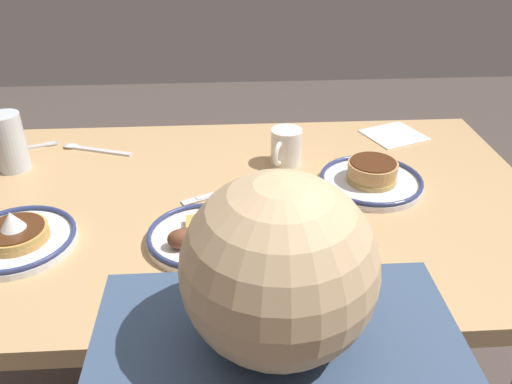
{
  "coord_description": "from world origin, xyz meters",
  "views": [
    {
      "loc": [
        0.05,
        1.03,
        1.37
      ],
      "look_at": [
        -0.02,
        0.02,
        0.77
      ],
      "focal_mm": 37.02,
      "sensor_mm": 36.0,
      "label": 1
    }
  ],
  "objects_px": {
    "cell_phone": "(322,265)",
    "tea_spoon": "(88,149)",
    "fork_near": "(23,149)",
    "plate_center_pancakes": "(201,236)",
    "drinking_glass": "(10,145)",
    "plate_far_companion": "(16,238)",
    "butter_knife": "(228,191)",
    "coffee_mug": "(286,147)",
    "plate_near_main": "(371,178)",
    "paper_napkin": "(394,135)"
  },
  "relations": [
    {
      "from": "plate_center_pancakes",
      "to": "butter_knife",
      "type": "xyz_separation_m",
      "value": [
        -0.06,
        -0.2,
        -0.01
      ]
    },
    {
      "from": "coffee_mug",
      "to": "paper_napkin",
      "type": "relative_size",
      "value": 0.69
    },
    {
      "from": "butter_knife",
      "to": "fork_near",
      "type": "bearing_deg",
      "value": -25.2
    },
    {
      "from": "cell_phone",
      "to": "paper_napkin",
      "type": "distance_m",
      "value": 0.65
    },
    {
      "from": "cell_phone",
      "to": "tea_spoon",
      "type": "distance_m",
      "value": 0.77
    },
    {
      "from": "fork_near",
      "to": "plate_near_main",
      "type": "bearing_deg",
      "value": 164.17
    },
    {
      "from": "plate_near_main",
      "to": "drinking_glass",
      "type": "xyz_separation_m",
      "value": [
        0.88,
        -0.14,
        0.04
      ]
    },
    {
      "from": "plate_far_companion",
      "to": "fork_near",
      "type": "xyz_separation_m",
      "value": [
        0.13,
        -0.44,
        -0.01
      ]
    },
    {
      "from": "coffee_mug",
      "to": "cell_phone",
      "type": "xyz_separation_m",
      "value": [
        -0.02,
        0.43,
        -0.04
      ]
    },
    {
      "from": "plate_center_pancakes",
      "to": "cell_phone",
      "type": "relative_size",
      "value": 1.57
    },
    {
      "from": "fork_near",
      "to": "drinking_glass",
      "type": "bearing_deg",
      "value": 98.09
    },
    {
      "from": "plate_far_companion",
      "to": "butter_knife",
      "type": "relative_size",
      "value": 1.08
    },
    {
      "from": "fork_near",
      "to": "tea_spoon",
      "type": "distance_m",
      "value": 0.18
    },
    {
      "from": "plate_far_companion",
      "to": "coffee_mug",
      "type": "distance_m",
      "value": 0.66
    },
    {
      "from": "paper_napkin",
      "to": "plate_near_main",
      "type": "bearing_deg",
      "value": 63.57
    },
    {
      "from": "plate_far_companion",
      "to": "paper_napkin",
      "type": "distance_m",
      "value": 1.02
    },
    {
      "from": "coffee_mug",
      "to": "paper_napkin",
      "type": "xyz_separation_m",
      "value": [
        -0.33,
        -0.15,
        -0.05
      ]
    },
    {
      "from": "cell_phone",
      "to": "paper_napkin",
      "type": "bearing_deg",
      "value": -95.96
    },
    {
      "from": "coffee_mug",
      "to": "fork_near",
      "type": "distance_m",
      "value": 0.71
    },
    {
      "from": "butter_knife",
      "to": "tea_spoon",
      "type": "distance_m",
      "value": 0.45
    },
    {
      "from": "cell_phone",
      "to": "fork_near",
      "type": "relative_size",
      "value": 0.8
    },
    {
      "from": "plate_near_main",
      "to": "drinking_glass",
      "type": "bearing_deg",
      "value": -9.32
    },
    {
      "from": "cell_phone",
      "to": "plate_near_main",
      "type": "bearing_deg",
      "value": -97.4
    },
    {
      "from": "plate_center_pancakes",
      "to": "drinking_glass",
      "type": "bearing_deg",
      "value": -36.14
    },
    {
      "from": "plate_near_main",
      "to": "tea_spoon",
      "type": "relative_size",
      "value": 1.28
    },
    {
      "from": "fork_near",
      "to": "paper_napkin",
      "type": "bearing_deg",
      "value": -178.55
    },
    {
      "from": "fork_near",
      "to": "tea_spoon",
      "type": "relative_size",
      "value": 0.94
    },
    {
      "from": "cell_phone",
      "to": "butter_knife",
      "type": "xyz_separation_m",
      "value": [
        0.17,
        -0.29,
        -0.0
      ]
    },
    {
      "from": "butter_knife",
      "to": "plate_center_pancakes",
      "type": "bearing_deg",
      "value": 73.86
    },
    {
      "from": "drinking_glass",
      "to": "butter_knife",
      "type": "xyz_separation_m",
      "value": [
        -0.53,
        0.15,
        -0.06
      ]
    },
    {
      "from": "plate_far_companion",
      "to": "tea_spoon",
      "type": "bearing_deg",
      "value": -96.38
    },
    {
      "from": "tea_spoon",
      "to": "drinking_glass",
      "type": "bearing_deg",
      "value": 30.97
    },
    {
      "from": "paper_napkin",
      "to": "fork_near",
      "type": "xyz_separation_m",
      "value": [
        1.03,
        0.03,
        0.0
      ]
    },
    {
      "from": "plate_far_companion",
      "to": "cell_phone",
      "type": "xyz_separation_m",
      "value": [
        -0.59,
        0.11,
        -0.01
      ]
    },
    {
      "from": "coffee_mug",
      "to": "paper_napkin",
      "type": "height_order",
      "value": "coffee_mug"
    },
    {
      "from": "drinking_glass",
      "to": "butter_knife",
      "type": "distance_m",
      "value": 0.56
    },
    {
      "from": "paper_napkin",
      "to": "fork_near",
      "type": "relative_size",
      "value": 0.83
    },
    {
      "from": "plate_far_companion",
      "to": "tea_spoon",
      "type": "distance_m",
      "value": 0.43
    },
    {
      "from": "cell_phone",
      "to": "paper_napkin",
      "type": "xyz_separation_m",
      "value": [
        -0.31,
        -0.58,
        -0.0
      ]
    },
    {
      "from": "plate_center_pancakes",
      "to": "butter_knife",
      "type": "bearing_deg",
      "value": -106.14
    },
    {
      "from": "cell_phone",
      "to": "fork_near",
      "type": "height_order",
      "value": "cell_phone"
    },
    {
      "from": "plate_center_pancakes",
      "to": "coffee_mug",
      "type": "distance_m",
      "value": 0.39
    },
    {
      "from": "plate_near_main",
      "to": "fork_near",
      "type": "xyz_separation_m",
      "value": [
        0.89,
        -0.25,
        -0.02
      ]
    },
    {
      "from": "butter_knife",
      "to": "tea_spoon",
      "type": "height_order",
      "value": "tea_spoon"
    },
    {
      "from": "plate_center_pancakes",
      "to": "butter_knife",
      "type": "relative_size",
      "value": 1.05
    },
    {
      "from": "coffee_mug",
      "to": "cell_phone",
      "type": "relative_size",
      "value": 0.72
    },
    {
      "from": "fork_near",
      "to": "plate_far_companion",
      "type": "bearing_deg",
      "value": 106.09
    },
    {
      "from": "fork_near",
      "to": "butter_knife",
      "type": "distance_m",
      "value": 0.61
    },
    {
      "from": "coffee_mug",
      "to": "fork_near",
      "type": "xyz_separation_m",
      "value": [
        0.7,
        -0.13,
        -0.04
      ]
    },
    {
      "from": "plate_center_pancakes",
      "to": "tea_spoon",
      "type": "distance_m",
      "value": 0.55
    }
  ]
}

